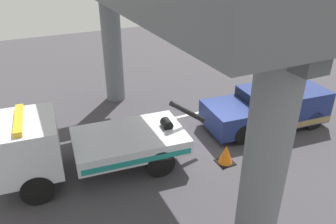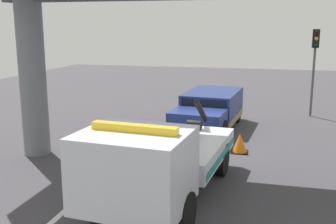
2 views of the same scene
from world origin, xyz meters
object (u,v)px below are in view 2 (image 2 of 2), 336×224
at_px(tow_truck_white, 158,161).
at_px(traffic_cone_orange, 240,143).
at_px(traffic_light_near, 315,54).
at_px(towed_van_green, 210,111).

xyz_separation_m(tow_truck_white, traffic_cone_orange, (-5.00, 1.67, -0.86)).
xyz_separation_m(traffic_light_near, traffic_cone_orange, (6.91, -3.02, -2.82)).
bearing_deg(towed_van_green, traffic_cone_orange, 25.67).
distance_m(traffic_light_near, traffic_cone_orange, 8.06).
distance_m(tow_truck_white, traffic_cone_orange, 5.34).
distance_m(towed_van_green, traffic_cone_orange, 3.70).
height_order(towed_van_green, traffic_light_near, traffic_light_near).
height_order(towed_van_green, traffic_cone_orange, towed_van_green).
relative_size(towed_van_green, traffic_light_near, 1.24).
height_order(traffic_light_near, traffic_cone_orange, traffic_light_near).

